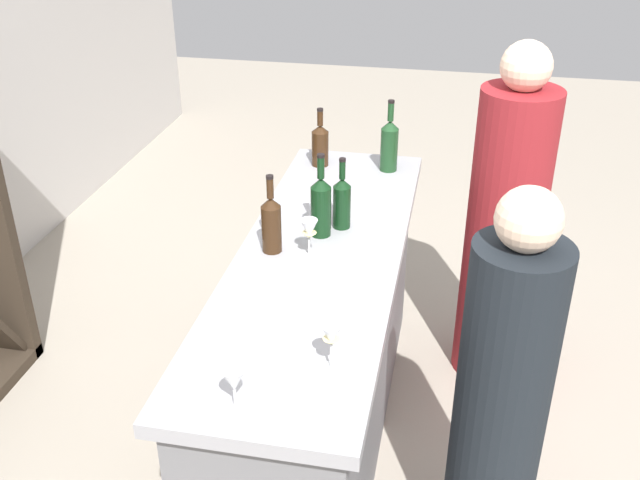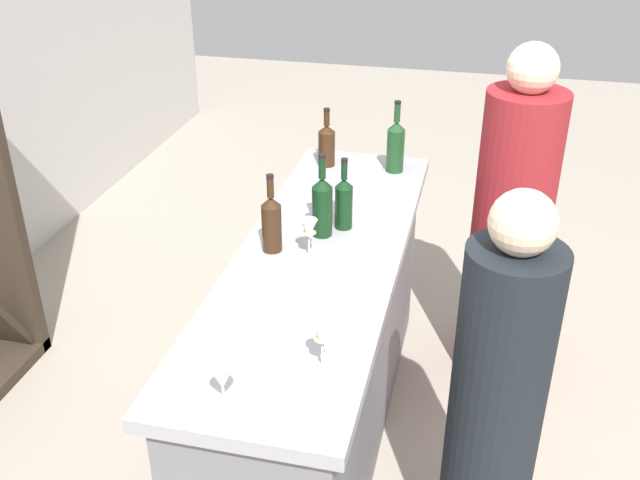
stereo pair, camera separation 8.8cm
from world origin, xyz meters
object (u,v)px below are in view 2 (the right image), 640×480
object	(u,v)px
wine_bottle_rightmost_olive_green	(396,145)
wine_glass_near_right	(222,379)
wine_bottle_second_left_dark_green	(322,205)
wine_bottle_center_dark_green	(344,202)
person_left_guest	(495,411)
wine_bottle_second_right_amber_brown	(327,144)
person_center_guest	(509,235)
wine_glass_near_center	(309,231)
wine_bottle_leftmost_amber_brown	(272,222)
wine_glass_near_left	(323,339)

from	to	relation	value
wine_bottle_rightmost_olive_green	wine_glass_near_right	distance (m)	1.76
wine_bottle_second_left_dark_green	wine_glass_near_right	distance (m)	1.05
wine_bottle_center_dark_green	person_left_guest	distance (m)	1.00
wine_bottle_second_right_amber_brown	person_left_guest	size ratio (longest dim) A/B	0.19
person_center_guest	wine_glass_near_center	bearing A→B (deg)	62.90
person_center_guest	person_left_guest	bearing A→B (deg)	108.00
wine_bottle_leftmost_amber_brown	wine_bottle_rightmost_olive_green	xyz separation A→B (m)	(0.86, -0.34, 0.01)
wine_bottle_center_dark_green	wine_bottle_second_right_amber_brown	distance (m)	0.65
person_center_guest	wine_bottle_second_left_dark_green	bearing A→B (deg)	54.95
wine_bottle_leftmost_amber_brown	wine_bottle_second_right_amber_brown	xyz separation A→B (m)	(0.86, -0.01, -0.01)
wine_bottle_center_dark_green	wine_glass_near_center	xyz separation A→B (m)	(-0.26, 0.08, -0.01)
wine_glass_near_left	wine_bottle_center_dark_green	bearing A→B (deg)	7.94
wine_bottle_second_left_dark_green	person_left_guest	size ratio (longest dim) A/B	0.23
wine_bottle_leftmost_amber_brown	person_left_guest	distance (m)	1.04
wine_bottle_leftmost_amber_brown	person_left_guest	size ratio (longest dim) A/B	0.21
wine_glass_near_left	person_center_guest	world-z (taller)	person_center_guest
wine_bottle_second_right_amber_brown	wine_bottle_center_dark_green	bearing A→B (deg)	-161.06
wine_bottle_rightmost_olive_green	person_left_guest	world-z (taller)	person_left_guest
wine_bottle_center_dark_green	wine_glass_near_left	bearing A→B (deg)	-172.06
wine_bottle_rightmost_olive_green	person_left_guest	size ratio (longest dim) A/B	0.23
wine_bottle_leftmost_amber_brown	wine_bottle_second_right_amber_brown	size ratio (longest dim) A/B	1.10
wine_bottle_leftmost_amber_brown	wine_bottle_rightmost_olive_green	world-z (taller)	wine_bottle_rightmost_olive_green
wine_bottle_center_dark_green	wine_glass_near_left	xyz separation A→B (m)	(-0.90, -0.13, -0.00)
wine_bottle_second_left_dark_green	person_left_guest	bearing A→B (deg)	-129.68
wine_bottle_rightmost_olive_green	person_left_guest	xyz separation A→B (m)	(-1.29, -0.53, -0.38)
wine_bottle_center_dark_green	wine_bottle_rightmost_olive_green	size ratio (longest dim) A/B	0.87
wine_bottle_center_dark_green	wine_bottle_rightmost_olive_green	world-z (taller)	wine_bottle_rightmost_olive_green
wine_glass_near_right	wine_bottle_rightmost_olive_green	bearing A→B (deg)	-6.92
wine_glass_near_right	person_center_guest	distance (m)	1.78
wine_glass_near_right	person_center_guest	xyz separation A→B (m)	(1.58, -0.77, -0.29)
wine_glass_near_right	person_left_guest	bearing A→B (deg)	-58.26
wine_bottle_second_right_amber_brown	wine_bottle_rightmost_olive_green	xyz separation A→B (m)	(0.00, -0.33, 0.02)
wine_bottle_leftmost_amber_brown	wine_bottle_center_dark_green	size ratio (longest dim) A/B	1.05
wine_bottle_second_right_amber_brown	wine_glass_near_center	bearing A→B (deg)	-171.31
person_left_guest	wine_bottle_second_left_dark_green	bearing A→B (deg)	-16.94
wine_bottle_second_right_amber_brown	person_left_guest	distance (m)	1.59
wine_bottle_center_dark_green	person_center_guest	bearing A→B (deg)	-56.21
wine_bottle_second_left_dark_green	wine_glass_near_left	size ratio (longest dim) A/B	2.18
wine_glass_near_right	person_center_guest	world-z (taller)	person_center_guest
wine_glass_near_center	person_center_guest	bearing A→B (deg)	-46.43
wine_bottle_second_left_dark_green	wine_bottle_rightmost_olive_green	size ratio (longest dim) A/B	1.00
person_center_guest	wine_glass_near_left	bearing A→B (deg)	87.31
wine_bottle_leftmost_amber_brown	wine_bottle_rightmost_olive_green	size ratio (longest dim) A/B	0.91
wine_glass_near_left	person_left_guest	xyz separation A→B (m)	(0.23, -0.52, -0.36)
wine_bottle_rightmost_olive_green	person_center_guest	distance (m)	0.66
wine_glass_near_left	wine_glass_near_right	distance (m)	0.32
wine_bottle_second_right_amber_brown	wine_glass_near_right	distance (m)	1.75
wine_glass_near_center	person_center_guest	distance (m)	1.07
wine_glass_near_center	wine_bottle_second_right_amber_brown	bearing A→B (deg)	8.69
wine_bottle_leftmost_amber_brown	wine_glass_near_right	size ratio (longest dim) A/B	2.12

